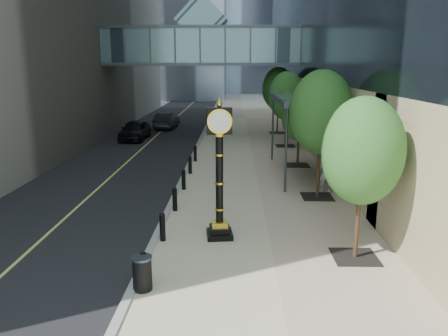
{
  "coord_description": "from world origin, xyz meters",
  "views": [
    {
      "loc": [
        -0.25,
        -9.89,
        5.99
      ],
      "look_at": [
        -0.62,
        5.99,
        2.23
      ],
      "focal_mm": 35.0,
      "sensor_mm": 36.0,
      "label": 1
    }
  ],
  "objects_px": {
    "car_far": "(167,120)",
    "pedestrian": "(326,173)",
    "trash_bin": "(142,274)",
    "street_clock": "(219,181)",
    "car_near": "(135,130)"
  },
  "relations": [
    {
      "from": "street_clock",
      "to": "car_near",
      "type": "xyz_separation_m",
      "value": [
        -7.61,
        20.72,
        -1.3
      ]
    },
    {
      "from": "street_clock",
      "to": "trash_bin",
      "type": "distance_m",
      "value": 4.54
    },
    {
      "from": "trash_bin",
      "to": "car_near",
      "type": "height_order",
      "value": "car_near"
    },
    {
      "from": "car_far",
      "to": "trash_bin",
      "type": "bearing_deg",
      "value": 102.19
    },
    {
      "from": "trash_bin",
      "to": "car_near",
      "type": "relative_size",
      "value": 0.19
    },
    {
      "from": "trash_bin",
      "to": "street_clock",
      "type": "bearing_deg",
      "value": 62.5
    },
    {
      "from": "pedestrian",
      "to": "car_near",
      "type": "relative_size",
      "value": 0.4
    },
    {
      "from": "trash_bin",
      "to": "car_far",
      "type": "relative_size",
      "value": 0.2
    },
    {
      "from": "trash_bin",
      "to": "car_far",
      "type": "height_order",
      "value": "car_far"
    },
    {
      "from": "trash_bin",
      "to": "pedestrian",
      "type": "xyz_separation_m",
      "value": [
        6.82,
        9.48,
        0.49
      ]
    },
    {
      "from": "trash_bin",
      "to": "pedestrian",
      "type": "bearing_deg",
      "value": 54.28
    },
    {
      "from": "car_far",
      "to": "pedestrian",
      "type": "bearing_deg",
      "value": 121.45
    },
    {
      "from": "street_clock",
      "to": "pedestrian",
      "type": "distance_m",
      "value": 7.6
    },
    {
      "from": "car_far",
      "to": "car_near",
      "type": "bearing_deg",
      "value": 81.33
    },
    {
      "from": "trash_bin",
      "to": "car_far",
      "type": "distance_m",
      "value": 31.39
    }
  ]
}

